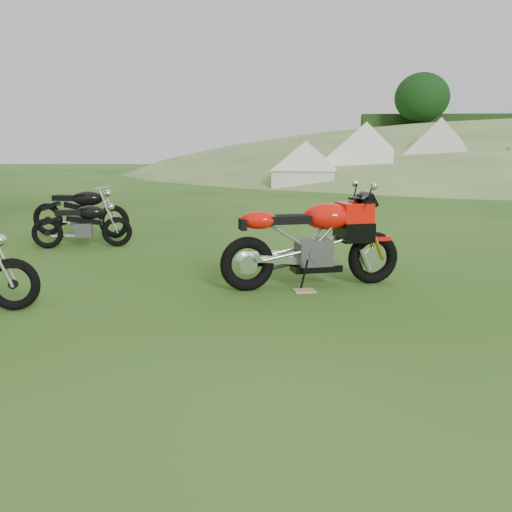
# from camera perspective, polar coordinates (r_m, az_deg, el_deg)

# --- Properties ---
(ground) EXTENTS (120.00, 120.00, 0.00)m
(ground) POSITION_cam_1_polar(r_m,az_deg,el_deg) (5.31, -1.23, -7.85)
(ground) COLOR #244B10
(ground) RESTS_ON ground
(sport_motorcycle) EXTENTS (2.25, 1.16, 1.31)m
(sport_motorcycle) POSITION_cam_1_polar(r_m,az_deg,el_deg) (7.02, 5.65, 2.15)
(sport_motorcycle) COLOR red
(sport_motorcycle) RESTS_ON ground
(plywood_board) EXTENTS (0.29, 0.25, 0.02)m
(plywood_board) POSITION_cam_1_polar(r_m,az_deg,el_deg) (6.89, 4.86, -3.48)
(plywood_board) COLOR tan
(plywood_board) RESTS_ON ground
(vintage_moto_c) EXTENTS (1.67, 0.74, 0.86)m
(vintage_moto_c) POSITION_cam_1_polar(r_m,az_deg,el_deg) (10.29, -17.00, 3.16)
(vintage_moto_c) COLOR black
(vintage_moto_c) RESTS_ON ground
(vintage_moto_d) EXTENTS (2.04, 0.81, 1.05)m
(vintage_moto_d) POSITION_cam_1_polar(r_m,az_deg,el_deg) (11.57, -17.21, 4.40)
(vintage_moto_d) COLOR black
(vintage_moto_d) RESTS_ON ground
(tent_left) EXTENTS (2.93, 2.93, 2.26)m
(tent_left) POSITION_cam_1_polar(r_m,az_deg,el_deg) (25.17, 5.00, 9.33)
(tent_left) COLOR silver
(tent_left) RESTS_ON ground
(tent_mid) EXTENTS (4.19, 4.19, 2.79)m
(tent_mid) POSITION_cam_1_polar(r_m,az_deg,el_deg) (26.82, 10.90, 9.83)
(tent_mid) COLOR white
(tent_mid) RESTS_ON ground
(tent_right) EXTENTS (4.31, 4.31, 2.90)m
(tent_right) POSITION_cam_1_polar(r_m,az_deg,el_deg) (27.39, 17.89, 9.64)
(tent_right) COLOR beige
(tent_right) RESTS_ON ground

